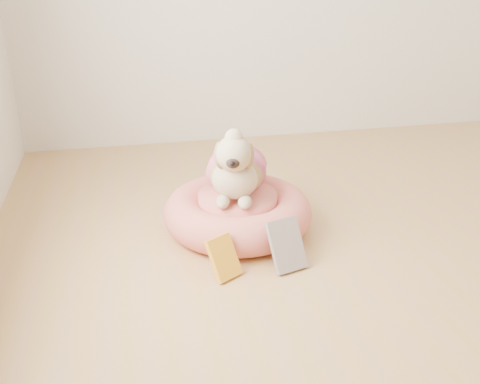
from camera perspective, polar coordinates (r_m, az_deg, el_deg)
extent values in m
cylinder|color=#D56253|center=(2.53, -0.25, -2.82)|extent=(0.50, 0.50, 0.11)
torus|color=#D56253|center=(2.51, -0.25, -2.07)|extent=(0.69, 0.69, 0.18)
cylinder|color=#D56253|center=(2.49, -0.25, -1.20)|extent=(0.37, 0.37, 0.09)
cube|color=yellow|center=(2.15, -1.74, -7.03)|extent=(0.15, 0.15, 0.17)
cube|color=white|center=(2.21, 5.00, -5.66)|extent=(0.17, 0.16, 0.20)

